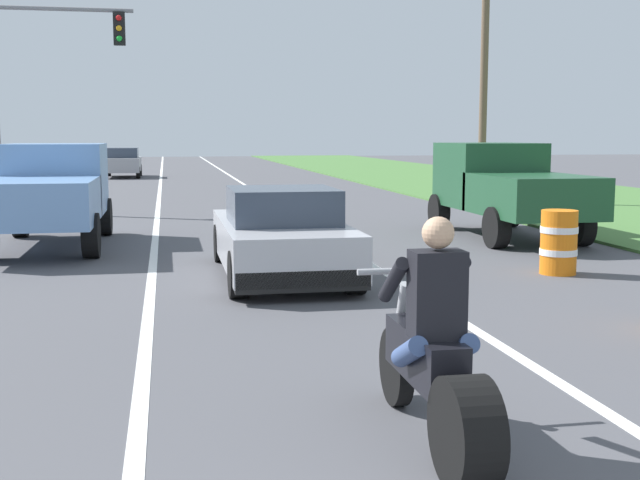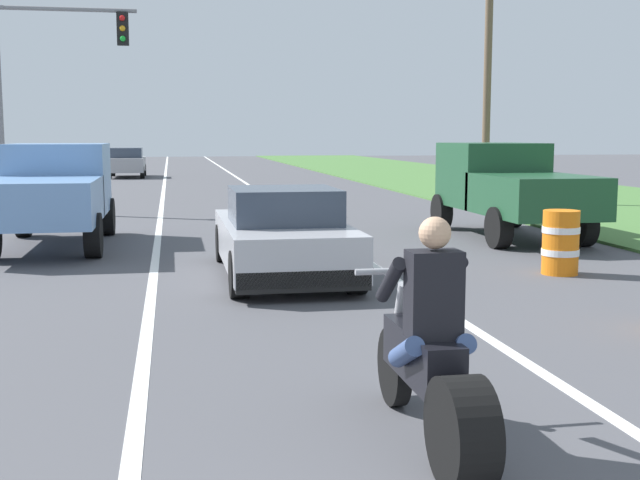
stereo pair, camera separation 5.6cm
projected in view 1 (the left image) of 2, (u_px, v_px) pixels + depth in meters
lane_stripe_left_solid at (13, 220)px, 20.66m from camera, size 0.14×120.00×0.01m
lane_stripe_right_solid at (293, 215)px, 21.99m from camera, size 0.14×120.00×0.01m
lane_stripe_centre_dashed at (157, 217)px, 21.32m from camera, size 0.14×120.00×0.01m
grass_verge_right at (633, 208)px, 23.86m from camera, size 10.00×120.00×0.06m
motorcycle_with_rider at (436, 366)px, 5.56m from camera, size 0.70×2.21×1.62m
sports_car_silver at (281, 236)px, 12.38m from camera, size 1.84×4.30×1.37m
pickup_truck_left_lane_light_blue at (50, 190)px, 15.61m from camera, size 2.02×4.80×1.98m
pickup_truck_right_shoulder_dark_green at (506, 185)px, 17.15m from camera, size 2.02×4.80×1.98m
traffic_light_mast_near at (37, 70)px, 22.44m from camera, size 3.88×0.34×6.00m
utility_pole_roadside at (484, 72)px, 25.16m from camera, size 0.24×0.24×8.18m
construction_barrel_mid at (559, 242)px, 12.64m from camera, size 0.58×0.58×1.00m
distant_car_far_ahead at (123, 162)px, 41.28m from camera, size 1.80×4.00×1.50m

